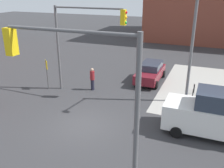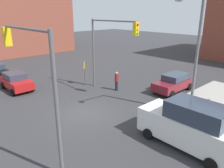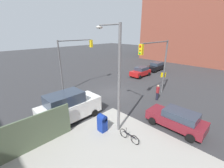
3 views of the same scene
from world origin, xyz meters
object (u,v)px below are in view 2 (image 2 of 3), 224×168
Objects in this scene: traffic_signal_nw_corner at (108,41)px; bicycle_leaning_on_fence at (204,105)px; traffic_signal_se_corner at (33,69)px; van_white_delivery at (190,125)px; mailbox_blue at (199,111)px; coupe_red at (16,81)px; pedestrian_crossing at (117,81)px; street_lamp_corner at (194,50)px; hatchback_maroon at (174,82)px.

bicycle_leaning_on_fence is (7.94, 2.70, -4.29)m from traffic_signal_nw_corner.
traffic_signal_nw_corner and traffic_signal_se_corner have the same top height.
van_white_delivery is at bearing -73.48° from bicycle_leaning_on_fence.
traffic_signal_nw_corner is 4.55× the size of mailbox_blue.
traffic_signal_nw_corner reaches higher than mailbox_blue.
bicycle_leaning_on_fence is at bearing 31.89° from coupe_red.
traffic_signal_se_corner is at bearing -126.51° from van_white_delivery.
mailbox_blue is 8.20m from pedestrian_crossing.
van_white_delivery is at bearing -72.64° from mailbox_blue.
van_white_delivery is at bearing -60.58° from street_lamp_corner.
hatchback_maroon is (4.12, 4.46, -3.80)m from traffic_signal_nw_corner.
mailbox_blue is 0.32× the size of hatchback_maroon.
mailbox_blue is (8.54, 0.50, -3.88)m from traffic_signal_nw_corner.
traffic_signal_se_corner reaches higher than bicycle_leaning_on_fence.
bicycle_leaning_on_fence is (14.22, 8.85, -0.50)m from coupe_red.
hatchback_maroon is 9.00m from van_white_delivery.
bicycle_leaning_on_fence is at bearing 105.28° from mailbox_blue.
traffic_signal_nw_corner reaches higher than coupe_red.
hatchback_maroon is at bearing 45.60° from coupe_red.
street_lamp_corner reaches higher than coupe_red.
bicycle_leaning_on_fence is at bearing -24.81° from hatchback_maroon.
van_white_delivery is at bearing 112.25° from pedestrian_crossing.
coupe_red is 16.20m from van_white_delivery.
bicycle_leaning_on_fence is at bearing 147.25° from pedestrian_crossing.
hatchback_maroon is at bearing 47.30° from traffic_signal_nw_corner.
hatchback_maroon is 2.46× the size of pedestrian_crossing.
hatchback_maroon reaches higher than mailbox_blue.
street_lamp_corner is 4.41× the size of pedestrian_crossing.
traffic_signal_se_corner reaches higher than mailbox_blue.
street_lamp_corner reaches higher than pedestrian_crossing.
pedestrian_crossing is at bearing 178.60° from mailbox_blue.
coupe_red is at bearing -135.57° from traffic_signal_nw_corner.
van_white_delivery reaches higher than bicycle_leaning_on_fence.
hatchback_maroon is at bearing 177.44° from pedestrian_crossing.
van_white_delivery is at bearing 12.31° from coupe_red.
street_lamp_corner is at bearing 7.10° from traffic_signal_nw_corner.
street_lamp_corner is 8.08m from pedestrian_crossing.
pedestrian_crossing reaches higher than mailbox_blue.
traffic_signal_nw_corner is 9.40m from mailbox_blue.
street_lamp_corner is (7.50, 0.93, 0.06)m from traffic_signal_nw_corner.
bicycle_leaning_on_fence is (3.06, 11.70, -4.27)m from traffic_signal_se_corner.
traffic_signal_nw_corner is at bearing -132.70° from hatchback_maroon.
mailbox_blue is at bearing 24.17° from coupe_red.
van_white_delivery is at bearing 53.49° from traffic_signal_se_corner.
street_lamp_corner is 6.22m from hatchback_maroon.
traffic_signal_nw_corner reaches higher than van_white_delivery.
traffic_signal_se_corner is 11.32m from pedestrian_crossing.
hatchback_maroon is at bearing 133.71° from street_lamp_corner.
traffic_signal_se_corner is at bearing -61.53° from traffic_signal_nw_corner.
pedestrian_crossing is at bearing 115.07° from traffic_signal_se_corner.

